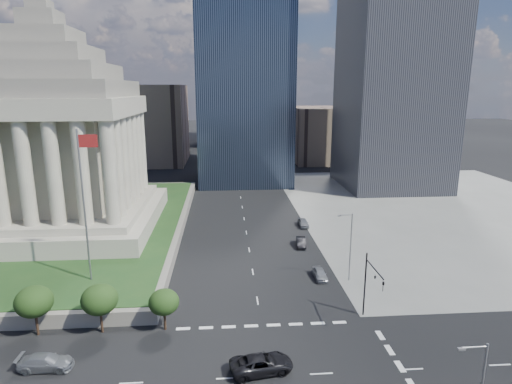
{
  "coord_description": "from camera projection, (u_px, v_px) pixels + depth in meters",
  "views": [
    {
      "loc": [
        -3.97,
        -30.26,
        26.68
      ],
      "look_at": [
        -0.32,
        18.2,
        14.92
      ],
      "focal_mm": 30.0,
      "sensor_mm": 36.0,
      "label": 1
    }
  ],
  "objects": [
    {
      "name": "midrise_glass",
      "position": [
        244.0,
        77.0,
        121.06
      ],
      "size": [
        26.0,
        26.0,
        60.0
      ],
      "primitive_type": "cube",
      "color": "black",
      "rests_on": "ground"
    },
    {
      "name": "parked_sedan_mid",
      "position": [
        301.0,
        242.0,
        74.27
      ],
      "size": [
        2.03,
        4.61,
        1.47
      ],
      "primitive_type": "imported",
      "rotation": [
        0.0,
        0.0,
        -0.11
      ],
      "color": "black",
      "rests_on": "ground"
    },
    {
      "name": "pickup_truck",
      "position": [
        262.0,
        364.0,
        41.23
      ],
      "size": [
        6.53,
        3.81,
        1.71
      ],
      "primitive_type": "imported",
      "rotation": [
        0.0,
        0.0,
        1.74
      ],
      "color": "black",
      "rests_on": "ground"
    },
    {
      "name": "traffic_signal_ne",
      "position": [
        371.0,
        281.0,
        48.84
      ],
      "size": [
        0.3,
        5.74,
        8.0
      ],
      "color": "black",
      "rests_on": "ground"
    },
    {
      "name": "parked_sedan_far",
      "position": [
        303.0,
        223.0,
        84.95
      ],
      "size": [
        1.81,
        4.48,
        1.53
      ],
      "primitive_type": "imported",
      "rotation": [
        0.0,
        0.0,
        -0.0
      ],
      "color": "slate",
      "rests_on": "ground"
    },
    {
      "name": "suv_grey",
      "position": [
        46.0,
        362.0,
        41.62
      ],
      "size": [
        2.29,
        5.31,
        1.52
      ],
      "primitive_type": "imported",
      "rotation": [
        0.0,
        0.0,
        1.54
      ],
      "color": "slate",
      "rests_on": "ground"
    },
    {
      "name": "parked_sedan_near",
      "position": [
        320.0,
        274.0,
        61.62
      ],
      "size": [
        4.35,
        1.81,
        1.47
      ],
      "primitive_type": "imported",
      "rotation": [
        0.0,
        0.0,
        0.02
      ],
      "color": "gray",
      "rests_on": "ground"
    },
    {
      "name": "sidewalk_ne",
      "position": [
        445.0,
        209.0,
        97.39
      ],
      "size": [
        68.0,
        90.0,
        0.03
      ],
      "primitive_type": "cube",
      "color": "slate",
      "rests_on": "ground"
    },
    {
      "name": "plaza_terrace",
      "position": [
        8.0,
        229.0,
        80.86
      ],
      "size": [
        66.0,
        70.0,
        1.8
      ],
      "primitive_type": "cube",
      "color": "slate",
      "rests_on": "ground"
    },
    {
      "name": "flagpole",
      "position": [
        85.0,
        198.0,
        54.48
      ],
      "size": [
        2.52,
        0.24,
        20.0
      ],
      "color": "slate",
      "rests_on": "plaza_lawn"
    },
    {
      "name": "war_memorial",
      "position": [
        52.0,
        120.0,
        74.9
      ],
      "size": [
        34.0,
        34.0,
        39.0
      ],
      "primitive_type": null,
      "color": "gray",
      "rests_on": "plaza_lawn"
    },
    {
      "name": "plaza_lawn",
      "position": [
        8.0,
        224.0,
        80.64
      ],
      "size": [
        64.0,
        68.0,
        0.1
      ],
      "primitive_type": "cube",
      "color": "#1C3C18",
      "rests_on": "plaza_terrace"
    },
    {
      "name": "building_filler_nw",
      "position": [
        152.0,
        124.0,
        156.41
      ],
      "size": [
        24.0,
        30.0,
        28.0
      ],
      "primitive_type": "cube",
      "color": "brown",
      "rests_on": "ground"
    },
    {
      "name": "street_lamp_north",
      "position": [
        350.0,
        243.0,
        59.76
      ],
      "size": [
        2.13,
        0.22,
        10.0
      ],
      "color": "slate",
      "rests_on": "ground"
    },
    {
      "name": "ground",
      "position": [
        237.0,
        177.0,
        132.81
      ],
      "size": [
        500.0,
        500.0,
        0.0
      ],
      "primitive_type": "plane",
      "color": "black",
      "rests_on": "ground"
    },
    {
      "name": "building_filler_ne",
      "position": [
        319.0,
        134.0,
        161.87
      ],
      "size": [
        20.0,
        30.0,
        20.0
      ],
      "primitive_type": "cube",
      "color": "brown",
      "rests_on": "ground"
    }
  ]
}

